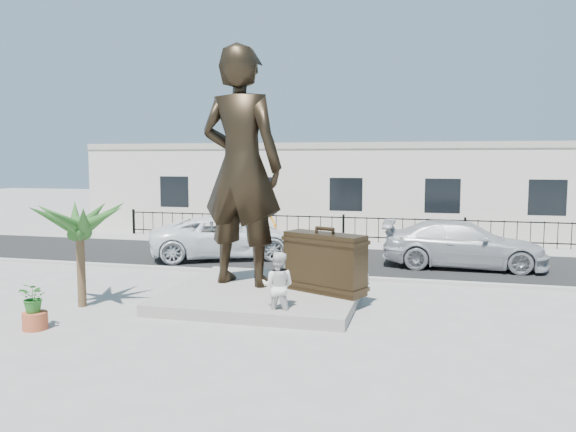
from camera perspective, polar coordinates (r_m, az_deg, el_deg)
name	(u,v)px	position (r m, az deg, el deg)	size (l,w,h in m)	color
ground	(269,314)	(14.48, -1.95, -9.89)	(100.00, 100.00, 0.00)	#9E9991
street	(325,259)	(22.09, 3.80, -4.38)	(40.00, 7.00, 0.01)	black
curb	(306,276)	(18.71, 1.87, -6.07)	(40.00, 0.25, 0.12)	#A5A399
far_sidewalk	(341,244)	(25.98, 5.38, -2.83)	(40.00, 2.50, 0.02)	#9E9991
plinth	(267,293)	(15.97, -2.20, -7.83)	(5.20, 5.20, 0.30)	gray
fence	(343,229)	(26.68, 5.65, -1.32)	(22.00, 0.10, 1.20)	black
building	(355,190)	(30.68, 6.83, 2.60)	(28.00, 7.00, 4.40)	silver
statue	(241,167)	(16.15, -4.78, 4.99)	(2.47, 1.62, 6.78)	black
suitcase	(325,263)	(15.31, 3.74, -4.76)	(2.30, 0.73, 1.62)	#312314
tourist	(278,286)	(13.71, -1.02, -7.14)	(0.82, 0.64, 1.69)	silver
car_white	(226,237)	(22.37, -6.36, -2.14)	(2.71, 5.88, 1.63)	white
car_silver	(463,244)	(21.23, 17.38, -2.76)	(2.33, 5.73, 1.66)	#B1B3B6
worker	(264,221)	(26.67, -2.43, -0.47)	(1.25, 0.72, 1.93)	orange
palm_tree	(83,306)	(16.12, -20.15, -8.61)	(1.80, 1.80, 3.20)	#224D1C
planter	(35,321)	(14.40, -24.30, -9.68)	(0.56, 0.56, 0.40)	#AD4D2D
shrub	(34,297)	(14.27, -24.40, -7.54)	(0.64, 0.55, 0.71)	#266C23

